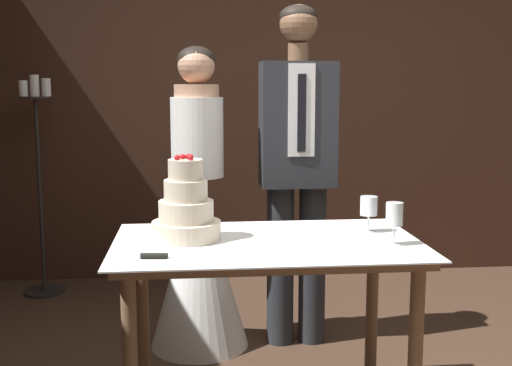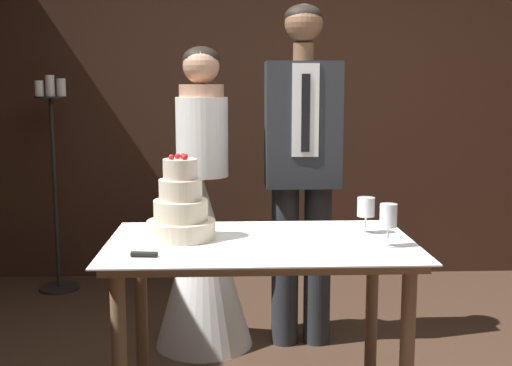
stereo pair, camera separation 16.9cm
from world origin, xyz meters
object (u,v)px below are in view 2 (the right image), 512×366
tiered_cake (181,210)px  wine_glass_middle (366,208)px  wine_glass_near (388,217)px  cake_knife (168,256)px  candle_stand (55,184)px  cake_table (261,266)px  bride (203,239)px  groom (302,161)px

tiered_cake → wine_glass_middle: size_ratio=2.26×
wine_glass_near → cake_knife: bearing=-171.5°
tiered_cake → candle_stand: candle_stand is taller
cake_table → tiered_cake: 0.40m
cake_knife → candle_stand: 2.38m
cake_knife → wine_glass_middle: bearing=30.5°
bride → groom: bearing=-0.1°
cake_knife → wine_glass_near: wine_glass_near is taller
tiered_cake → groom: 1.04m
bride → candle_stand: size_ratio=1.09×
tiered_cake → candle_stand: 2.13m
wine_glass_near → bride: (-0.76, 1.02, -0.33)m
cake_table → wine_glass_near: (0.49, -0.11, 0.23)m
wine_glass_middle → candle_stand: bearing=134.8°
wine_glass_middle → bride: size_ratio=0.09×
candle_stand → bride: bearing=-43.8°
cake_table → wine_glass_middle: bearing=15.0°
tiered_cake → cake_knife: (-0.03, -0.30, -0.11)m
cake_table → candle_stand: 2.35m
cake_knife → wine_glass_near: size_ratio=2.63×
wine_glass_middle → cake_table: bearing=-165.0°
wine_glass_middle → groom: 0.81m
wine_glass_middle → candle_stand: (-1.80, 1.81, -0.16)m
cake_knife → bride: (0.08, 1.14, -0.22)m
cake_knife → candle_stand: bearing=120.9°
bride → candle_stand: 1.49m
wine_glass_near → candle_stand: 2.75m
tiered_cake → candle_stand: (-1.01, 1.87, -0.17)m
cake_table → wine_glass_middle: 0.52m
cake_table → tiered_cake: bearing=169.6°
wine_glass_near → wine_glass_middle: bearing=99.1°
wine_glass_near → bride: bearing=126.9°
tiered_cake → groom: bearing=54.7°
wine_glass_near → wine_glass_middle: (-0.04, 0.24, -0.01)m
cake_table → tiered_cake: size_ratio=3.53×
groom → candle_stand: (-1.61, 1.03, -0.27)m
cake_knife → wine_glass_middle: wine_glass_middle is taller
wine_glass_middle → candle_stand: 2.55m
groom → wine_glass_middle: bearing=-76.7°
candle_stand → cake_table: bearing=-55.2°
cake_knife → wine_glass_near: bearing=14.9°
tiered_cake → wine_glass_near: bearing=-12.0°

